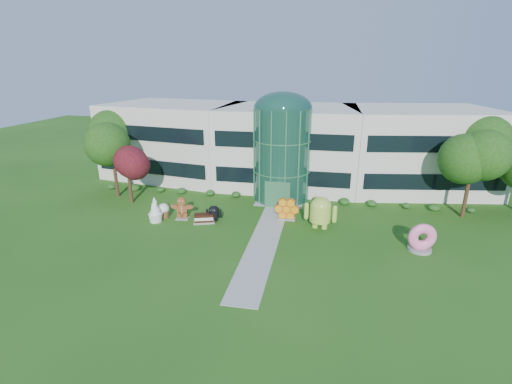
% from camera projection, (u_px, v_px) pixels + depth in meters
% --- Properties ---
extents(ground, '(140.00, 140.00, 0.00)m').
position_uv_depth(ground, '(262.00, 247.00, 29.96)').
color(ground, '#215114').
rests_on(ground, ground).
extents(building, '(46.00, 15.00, 9.30)m').
position_uv_depth(building, '(288.00, 145.00, 45.14)').
color(building, beige).
rests_on(building, ground).
extents(atrium, '(6.00, 6.00, 9.80)m').
position_uv_depth(atrium, '(282.00, 155.00, 39.49)').
color(atrium, '#194738').
rests_on(atrium, ground).
extents(walkway, '(2.40, 20.00, 0.04)m').
position_uv_depth(walkway, '(266.00, 236.00, 31.81)').
color(walkway, '#9E9E93').
rests_on(walkway, ground).
extents(tree_red, '(4.00, 4.00, 6.00)m').
position_uv_depth(tree_red, '(129.00, 176.00, 38.73)').
color(tree_red, '#3F0C14').
rests_on(tree_red, ground).
extents(trees_backdrop, '(52.00, 8.00, 8.40)m').
position_uv_depth(trees_backdrop, '(283.00, 159.00, 40.65)').
color(trees_backdrop, '#1F3F0F').
rests_on(trees_backdrop, ground).
extents(android_green, '(3.27, 2.39, 3.44)m').
position_uv_depth(android_green, '(321.00, 210.00, 32.97)').
color(android_green, '#A9CF42').
rests_on(android_green, ground).
extents(android_black, '(1.64, 1.16, 1.78)m').
position_uv_depth(android_black, '(214.00, 212.00, 34.75)').
color(android_black, black).
rests_on(android_black, ground).
extents(donut, '(2.43, 1.49, 2.36)m').
position_uv_depth(donut, '(421.00, 237.00, 29.10)').
color(donut, pink).
rests_on(donut, ground).
extents(gingerbread, '(2.48, 1.13, 2.23)m').
position_uv_depth(gingerbread, '(182.00, 208.00, 35.13)').
color(gingerbread, brown).
rests_on(gingerbread, ground).
extents(ice_cream_sandwich, '(2.14, 1.51, 0.86)m').
position_uv_depth(ice_cream_sandwich, '(204.00, 218.00, 34.50)').
color(ice_cream_sandwich, black).
rests_on(ice_cream_sandwich, ground).
extents(honeycomb, '(2.48, 0.92, 1.94)m').
position_uv_depth(honeycomb, '(287.00, 210.00, 35.06)').
color(honeycomb, orange).
rests_on(honeycomb, ground).
extents(froyo, '(1.60, 1.60, 2.40)m').
position_uv_depth(froyo, '(155.00, 210.00, 34.52)').
color(froyo, white).
rests_on(froyo, ground).
extents(cupcake, '(1.56, 1.56, 1.42)m').
position_uv_depth(cupcake, '(164.00, 210.00, 35.61)').
color(cupcake, white).
rests_on(cupcake, ground).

